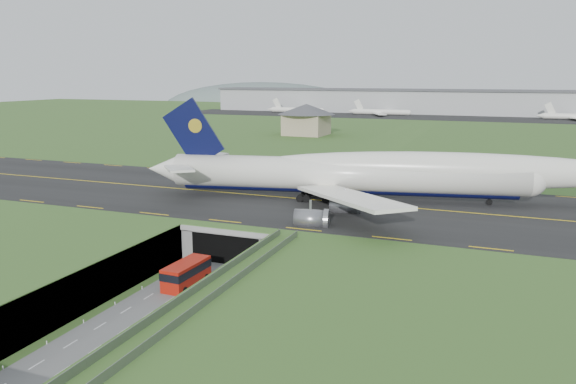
% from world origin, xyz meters
% --- Properties ---
extents(ground, '(900.00, 900.00, 0.00)m').
position_xyz_m(ground, '(0.00, 0.00, 0.00)').
color(ground, '#3A5E25').
rests_on(ground, ground).
extents(airfield_deck, '(800.00, 800.00, 6.00)m').
position_xyz_m(airfield_deck, '(0.00, 0.00, 3.00)').
color(airfield_deck, gray).
rests_on(airfield_deck, ground).
extents(trench_road, '(12.00, 75.00, 0.20)m').
position_xyz_m(trench_road, '(0.00, -7.50, 0.10)').
color(trench_road, slate).
rests_on(trench_road, ground).
extents(taxiway, '(800.00, 44.00, 0.18)m').
position_xyz_m(taxiway, '(0.00, 33.00, 6.09)').
color(taxiway, black).
rests_on(taxiway, airfield_deck).
extents(tunnel_portal, '(17.00, 22.30, 6.00)m').
position_xyz_m(tunnel_portal, '(0.00, 16.71, 3.33)').
color(tunnel_portal, gray).
rests_on(tunnel_portal, ground).
extents(guideway, '(3.00, 53.00, 7.05)m').
position_xyz_m(guideway, '(11.00, -19.11, 5.32)').
color(guideway, '#A8A8A3').
rests_on(guideway, ground).
extents(jumbo_jet, '(95.10, 60.32, 20.34)m').
position_xyz_m(jumbo_jet, '(18.76, 36.75, 11.48)').
color(jumbo_jet, white).
rests_on(jumbo_jet, ground).
extents(shuttle_tram, '(3.60, 8.73, 3.48)m').
position_xyz_m(shuttle_tram, '(-0.91, -2.29, 1.90)').
color(shuttle_tram, '#AE190B').
rests_on(shuttle_tram, ground).
extents(service_building, '(24.06, 24.06, 12.76)m').
position_xyz_m(service_building, '(-35.93, 149.01, 13.56)').
color(service_building, tan).
rests_on(service_building, ground).
extents(cargo_terminal, '(320.00, 67.00, 15.60)m').
position_xyz_m(cargo_terminal, '(-0.13, 299.41, 13.96)').
color(cargo_terminal, '#B2B2B2').
rests_on(cargo_terminal, ground).
extents(distant_hills, '(700.00, 91.00, 60.00)m').
position_xyz_m(distant_hills, '(64.38, 430.00, -4.00)').
color(distant_hills, slate).
rests_on(distant_hills, ground).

